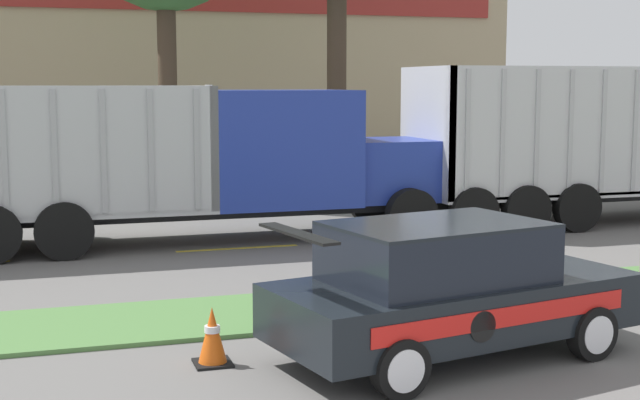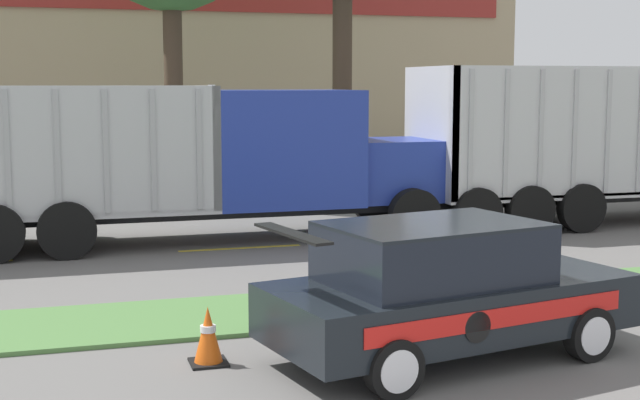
{
  "view_description": "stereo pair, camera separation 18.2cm",
  "coord_description": "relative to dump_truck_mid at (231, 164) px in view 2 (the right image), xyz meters",
  "views": [
    {
      "loc": [
        -3.26,
        -4.25,
        3.18
      ],
      "look_at": [
        0.79,
        8.74,
        1.41
      ],
      "focal_mm": 50.0,
      "sensor_mm": 36.0,
      "label": 1
    },
    {
      "loc": [
        -3.09,
        -4.3,
        3.18
      ],
      "look_at": [
        0.79,
        8.74,
        1.41
      ],
      "focal_mm": 50.0,
      "sensor_mm": 36.0,
      "label": 2
    }
  ],
  "objects": [
    {
      "name": "grass_verge",
      "position": [
        -0.31,
        -6.03,
        -1.54
      ],
      "size": [
        120.0,
        2.09,
        0.06
      ],
      "primitive_type": "cube",
      "color": "#517F42",
      "rests_on": "ground_plane"
    },
    {
      "name": "centre_line_4",
      "position": [
        -0.03,
        -0.99,
        -1.57
      ],
      "size": [
        2.4,
        0.14,
        0.01
      ],
      "primitive_type": "cube",
      "color": "yellow",
      "rests_on": "ground_plane"
    },
    {
      "name": "centre_line_5",
      "position": [
        5.37,
        -0.99,
        -1.57
      ],
      "size": [
        2.4,
        0.14,
        0.01
      ],
      "primitive_type": "cube",
      "color": "yellow",
      "rests_on": "ground_plane"
    },
    {
      "name": "dump_truck_mid",
      "position": [
        0.0,
        0.0,
        0.0
      ],
      "size": [
        11.0,
        2.62,
        3.17
      ],
      "color": "black",
      "rests_on": "ground_plane"
    },
    {
      "name": "rally_car",
      "position": [
        0.85,
        -8.57,
        -0.74
      ],
      "size": [
        4.6,
        2.66,
        1.65
      ],
      "color": "black",
      "rests_on": "ground_plane"
    },
    {
      "name": "traffic_cone",
      "position": [
        -1.81,
        -8.0,
        -1.24
      ],
      "size": [
        0.42,
        0.42,
        0.67
      ],
      "color": "black",
      "rests_on": "ground_plane"
    },
    {
      "name": "store_building_backdrop",
      "position": [
        -3.54,
        20.88,
        1.75
      ],
      "size": [
        36.13,
        12.1,
        6.65
      ],
      "color": "tan",
      "rests_on": "ground_plane"
    }
  ]
}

